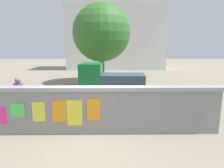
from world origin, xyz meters
TOP-DOWN VIEW (x-y plane):
  - ground at (0.00, 8.00)m, footprint 60.00×60.00m
  - poster_wall at (-0.01, -0.00)m, footprint 8.23×0.42m
  - auto_rickshaw_truck at (0.42, 4.98)m, footprint 3.69×1.72m
  - motorcycle at (-2.21, 2.78)m, footprint 1.90×0.56m
  - bicycle_near at (2.85, 1.80)m, footprint 1.71×0.44m
  - bicycle_far at (0.90, 1.20)m, footprint 1.70×0.44m
  - person_walking at (-3.06, 1.42)m, footprint 0.47×0.47m
  - tree_roadside at (-0.13, 9.30)m, footprint 4.35×4.35m
  - building_background at (1.22, 19.19)m, footprint 11.97×4.68m

SIDE VIEW (x-z plane):
  - ground at x=0.00m, z-range 0.00..0.00m
  - bicycle_near at x=2.85m, z-range -0.11..0.84m
  - bicycle_far at x=0.90m, z-range -0.11..0.84m
  - motorcycle at x=-2.21m, z-range 0.03..0.90m
  - poster_wall at x=-0.01m, z-range 0.02..1.57m
  - auto_rickshaw_truck at x=0.42m, z-range -0.02..1.83m
  - person_walking at x=-3.06m, z-range 0.18..1.80m
  - tree_roadside at x=-0.13m, z-range 0.80..6.76m
  - building_background at x=1.22m, z-range 0.02..7.87m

